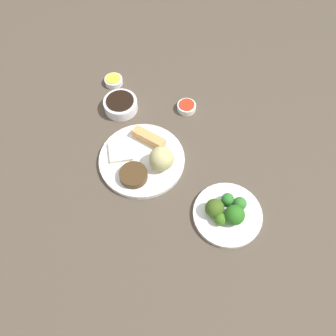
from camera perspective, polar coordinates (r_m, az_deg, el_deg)
tabletop at (r=1.09m, az=-2.65°, el=2.19°), size 2.20×2.20×0.02m
main_plate at (r=1.06m, az=-4.33°, el=1.38°), size 0.26×0.26×0.02m
rice_scoop at (r=1.00m, az=-0.86°, el=1.71°), size 0.07×0.07×0.07m
spring_roll at (r=1.07m, az=-3.17°, el=4.98°), size 0.11×0.07×0.03m
crab_rangoon_wonton at (r=1.06m, az=-7.82°, el=2.72°), size 0.09×0.09×0.01m
stir_fry_heap at (r=1.01m, az=-5.72°, el=-1.17°), size 0.08×0.08×0.02m
broccoli_plate at (r=0.99m, az=9.79°, el=-7.58°), size 0.19×0.19×0.01m
broccoli_floret_0 at (r=0.95m, az=10.94°, el=-7.62°), size 0.06×0.06×0.06m
broccoli_floret_1 at (r=0.95m, az=7.72°, el=-6.60°), size 0.05×0.05×0.05m
broccoli_floret_2 at (r=0.98m, az=11.77°, el=-5.78°), size 0.04×0.04×0.04m
broccoli_floret_3 at (r=0.98m, az=9.83°, el=-5.13°), size 0.04×0.04×0.04m
broccoli_floret_5 at (r=0.95m, az=8.65°, el=-8.28°), size 0.04×0.04×0.04m
soy_sauce_bowl at (r=1.18m, az=-7.86°, el=10.27°), size 0.11×0.11×0.04m
soy_sauce_bowl_liquid at (r=1.16m, az=-7.99°, el=10.94°), size 0.09×0.09×0.00m
sauce_ramekin_hot_mustard at (r=1.27m, az=-8.97°, el=14.02°), size 0.06×0.06×0.02m
sauce_ramekin_hot_mustard_liquid at (r=1.26m, az=-9.04°, el=14.41°), size 0.05×0.05×0.00m
sauce_ramekin_sweet_and_sour at (r=1.17m, az=3.09°, el=10.02°), size 0.06×0.06×0.02m
sauce_ramekin_sweet_and_sour_liquid at (r=1.16m, az=3.12°, el=10.42°), size 0.05×0.05×0.00m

